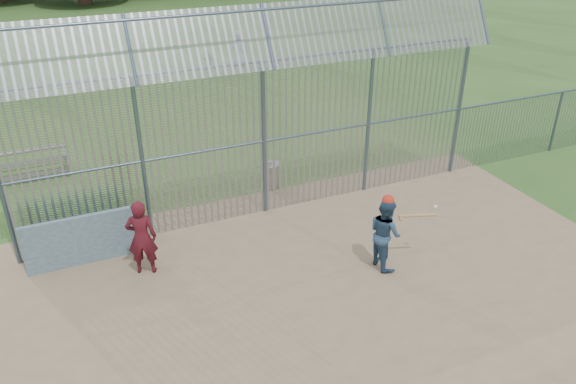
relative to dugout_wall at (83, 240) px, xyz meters
name	(u,v)px	position (x,y,z in m)	size (l,w,h in m)	color
ground	(325,285)	(4.60, -2.90, -0.62)	(120.00, 120.00, 0.00)	#2D511E
dirt_infield	(336,299)	(4.60, -3.40, -0.61)	(14.00, 10.00, 0.02)	#756047
dugout_wall	(83,240)	(0.00, 0.00, 0.00)	(2.50, 0.12, 1.20)	#38566B
batter	(385,233)	(6.12, -2.74, 0.23)	(0.81, 0.63, 1.67)	navy
onlooker	(142,237)	(1.18, -0.87, 0.28)	(0.64, 0.42, 1.77)	maroon
bg_kid_standing	(239,49)	(8.61, 14.17, 0.28)	(0.88, 0.57, 1.79)	slate
bg_kid_seated	(209,62)	(7.01, 13.93, -0.12)	(0.58, 0.24, 1.00)	slate
batting_gear	(395,204)	(6.27, -2.78, 0.95)	(1.31, 0.45, 0.62)	red
trash_can	(270,175)	(5.22, 1.83, -0.24)	(0.56, 0.56, 0.82)	gray
bleacher	(15,166)	(-1.42, 5.29, -0.21)	(3.00, 0.95, 0.72)	slate
backstop_fence	(331,118)	(6.41, 0.53, 1.74)	(20.09, 0.81, 5.30)	#47566B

